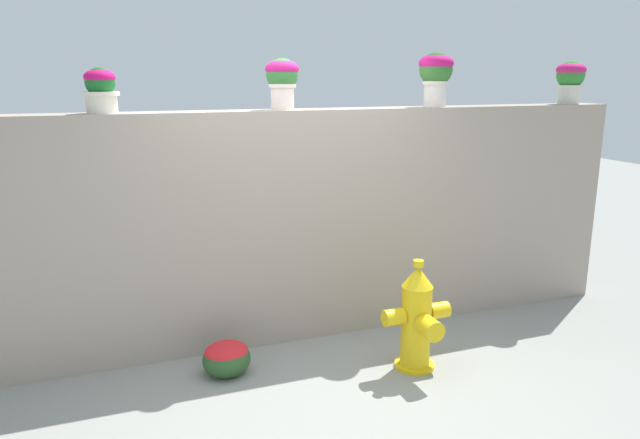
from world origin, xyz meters
The scene contains 8 objects.
ground_plane centered at (0.00, 0.00, 0.00)m, with size 24.00×24.00×0.00m, color gray.
stone_wall centered at (0.00, 0.98, 1.01)m, with size 6.60×0.33×2.02m, color #A19182.
potted_plant_1 centered at (-1.44, 0.97, 2.21)m, with size 0.27×0.27×0.34m.
potted_plant_2 centered at (-0.02, 1.00, 2.28)m, with size 0.28×0.28×0.42m.
potted_plant_3 centered at (1.42, 0.98, 2.33)m, with size 0.32×0.32×0.48m.
potted_plant_4 centered at (2.96, 0.98, 2.28)m, with size 0.29×0.29×0.42m.
fire_hydrant centered at (0.77, 0.01, 0.42)m, with size 0.57×0.46×0.90m.
flower_bush_left centered at (-0.68, 0.43, 0.15)m, with size 0.38×0.34×0.28m.
Camera 1 is at (-1.47, -3.80, 2.29)m, focal length 33.10 mm.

